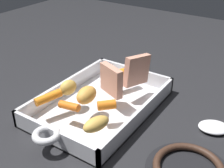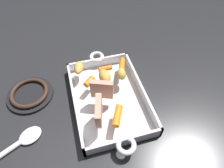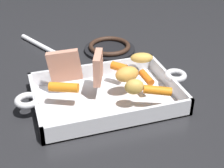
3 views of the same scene
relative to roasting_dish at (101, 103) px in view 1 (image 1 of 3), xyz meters
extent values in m
plane|color=#232326|center=(0.00, 0.00, -0.01)|extent=(1.96, 1.96, 0.00)
cube|color=silver|center=(0.00, 0.00, -0.01)|extent=(0.36, 0.25, 0.01)
cube|color=silver|center=(0.00, 0.12, 0.01)|extent=(0.36, 0.01, 0.05)
cube|color=silver|center=(0.00, -0.12, 0.01)|extent=(0.36, 0.01, 0.05)
cube|color=silver|center=(0.18, 0.00, 0.01)|extent=(0.01, 0.25, 0.05)
cube|color=silver|center=(-0.18, 0.00, 0.01)|extent=(0.01, 0.25, 0.05)
torus|color=silver|center=(0.19, 0.00, 0.03)|extent=(0.06, 0.06, 0.02)
torus|color=silver|center=(-0.19, 0.00, 0.03)|extent=(0.06, 0.06, 0.02)
cube|color=tan|center=(-0.01, 0.03, 0.07)|extent=(0.04, 0.07, 0.07)
cube|color=tan|center=(-0.09, 0.05, 0.07)|extent=(0.09, 0.04, 0.09)
cylinder|color=orange|center=(0.05, 0.06, 0.05)|extent=(0.05, 0.05, 0.02)
cylinder|color=orange|center=(0.10, -0.08, 0.04)|extent=(0.07, 0.04, 0.03)
cylinder|color=orange|center=(-0.10, 0.00, 0.05)|extent=(0.07, 0.05, 0.03)
cylinder|color=orange|center=(0.10, -0.01, 0.04)|extent=(0.02, 0.05, 0.02)
ellipsoid|color=gold|center=(0.06, 0.00, 0.05)|extent=(0.07, 0.05, 0.04)
ellipsoid|color=gold|center=(0.05, -0.06, 0.05)|extent=(0.05, 0.04, 0.04)
ellipsoid|color=gold|center=(0.13, 0.08, 0.05)|extent=(0.07, 0.05, 0.03)
torus|color=#382319|center=(0.10, 0.27, 0.00)|extent=(0.14, 0.14, 0.01)
ellipsoid|color=white|center=(-0.07, 0.27, -0.01)|extent=(0.08, 0.09, 0.02)
camera|label=1|loc=(0.51, 0.37, 0.41)|focal=46.31mm
camera|label=2|loc=(-0.39, 0.10, 0.57)|focal=30.99mm
camera|label=3|loc=(-0.20, -0.68, 0.47)|focal=53.80mm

